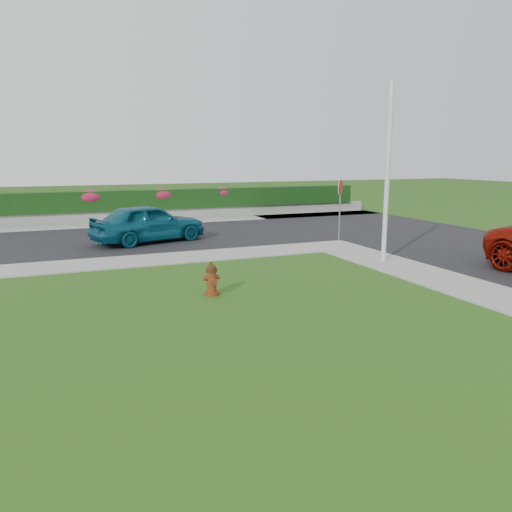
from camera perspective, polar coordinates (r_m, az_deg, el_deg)
name	(u,v)px	position (r m, az deg, el deg)	size (l,w,h in m)	color
ground	(259,350)	(9.43, 0.34, -10.66)	(120.00, 120.00, 0.00)	black
street_far	(11,246)	(22.40, -26.23, 1.07)	(26.00, 8.00, 0.04)	black
curb_corner	(333,246)	(20.28, 8.79, 1.15)	(2.00, 2.00, 0.04)	gray
sidewalk_beyond	(102,225)	(27.40, -17.24, 3.37)	(34.00, 2.00, 0.04)	gray
retaining_wall	(99,217)	(28.85, -17.55, 4.29)	(34.00, 0.40, 0.60)	gray
hedge	(97,201)	(28.87, -17.67, 5.98)	(32.00, 0.90, 1.10)	black
fire_hydrant	(212,280)	(12.93, -5.10, -2.70)	(0.45, 0.42, 0.87)	#50230C
sedan_teal	(149,223)	(21.22, -12.18, 3.72)	(1.89, 4.71, 1.60)	#0D5067
utility_pole	(388,174)	(17.32, 14.80, 9.07)	(0.16, 0.16, 5.95)	silver
stop_sign	(340,195)	(21.18, 9.60, 6.89)	(0.54, 0.51, 2.65)	slate
flower_clump_d	(90,197)	(28.72, -18.42, 6.43)	(1.48, 0.95, 0.74)	#B81F3F
flower_clump_e	(162,195)	(29.26, -10.67, 6.91)	(1.40, 0.90, 0.70)	#B81F3F
flower_clump_f	(222,192)	(30.20, -3.87, 7.28)	(1.22, 0.78, 0.61)	#B81F3F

